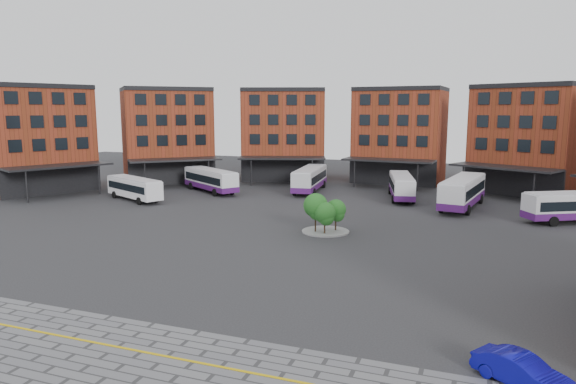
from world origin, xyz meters
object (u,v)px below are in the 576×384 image
(bus_b, at_px, (211,180))
(blue_car, at_px, (522,371))
(bus_a, at_px, (134,187))
(bus_e, at_px, (463,192))
(bus_d, at_px, (401,186))
(bus_c, at_px, (310,179))
(tree_island, at_px, (324,212))

(bus_b, distance_m, blue_car, 54.20)
(bus_a, height_order, bus_e, bus_e)
(bus_b, relative_size, bus_d, 0.97)
(bus_b, height_order, bus_e, bus_e)
(bus_a, distance_m, bus_e, 39.66)
(bus_c, bearing_deg, blue_car, -68.41)
(tree_island, height_order, bus_b, tree_island)
(bus_a, bearing_deg, bus_b, -7.03)
(bus_d, relative_size, blue_car, 2.78)
(tree_island, height_order, bus_e, tree_island)
(bus_a, bearing_deg, blue_car, -101.07)
(tree_island, xyz_separation_m, bus_c, (-8.72, 22.62, -0.24))
(bus_a, distance_m, bus_c, 23.33)
(bus_c, relative_size, bus_d, 1.07)
(bus_b, distance_m, bus_c, 13.70)
(tree_island, relative_size, bus_d, 0.40)
(bus_b, distance_m, bus_e, 32.90)
(bus_c, height_order, bus_d, bus_c)
(bus_b, xyz_separation_m, bus_c, (12.67, 5.20, 0.07))
(bus_e, relative_size, blue_car, 3.22)
(bus_d, bearing_deg, tree_island, -113.37)
(bus_a, distance_m, bus_d, 33.68)
(tree_island, distance_m, bus_a, 28.37)
(bus_e, distance_m, blue_car, 40.05)
(bus_b, bearing_deg, bus_e, -56.78)
(blue_car, bearing_deg, bus_b, 75.78)
(bus_c, distance_m, bus_e, 20.93)
(bus_a, height_order, bus_d, bus_d)
(bus_a, distance_m, blue_car, 52.37)
(bus_d, distance_m, blue_car, 45.15)
(bus_c, bearing_deg, bus_d, -12.93)
(bus_d, height_order, blue_car, bus_d)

